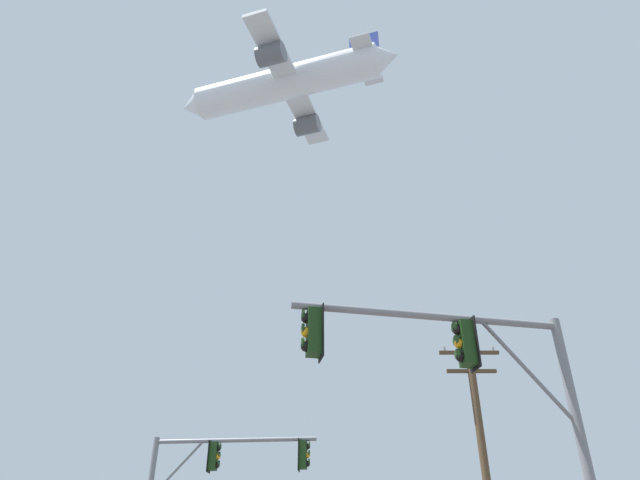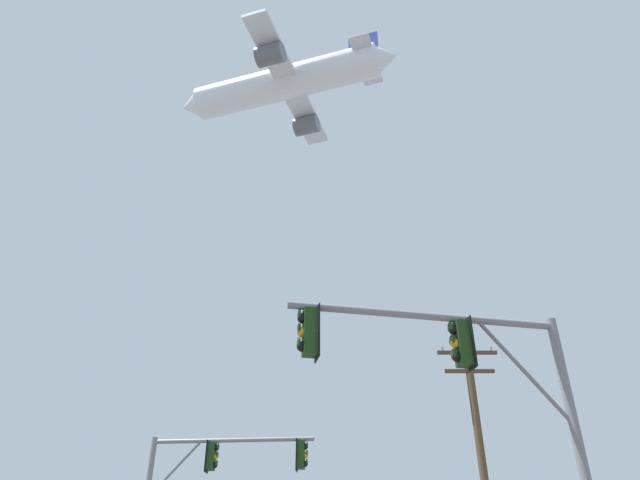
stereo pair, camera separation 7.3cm
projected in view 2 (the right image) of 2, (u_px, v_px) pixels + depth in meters
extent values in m
cylinder|color=slate|center=(588.00, 476.00, 10.37)|extent=(0.20, 0.20, 6.11)
cylinder|color=slate|center=(427.00, 316.00, 11.40)|extent=(5.47, 1.23, 0.15)
cylinder|color=slate|center=(526.00, 370.00, 11.21)|extent=(1.71, 0.41, 2.04)
cube|color=#193814|center=(312.00, 332.00, 10.75)|extent=(0.32, 0.36, 0.90)
cylinder|color=#193814|center=(312.00, 307.00, 11.01)|extent=(0.05, 0.05, 0.12)
cube|color=black|center=(319.00, 333.00, 10.77)|extent=(0.11, 0.46, 1.04)
sphere|color=black|center=(305.00, 318.00, 10.86)|extent=(0.20, 0.20, 0.20)
cylinder|color=#193814|center=(301.00, 315.00, 10.89)|extent=(0.08, 0.21, 0.21)
sphere|color=orange|center=(304.00, 332.00, 10.72)|extent=(0.20, 0.20, 0.20)
cylinder|color=#193814|center=(301.00, 329.00, 10.74)|extent=(0.08, 0.21, 0.21)
sphere|color=black|center=(304.00, 347.00, 10.58)|extent=(0.20, 0.20, 0.20)
cylinder|color=#193814|center=(301.00, 343.00, 10.60)|extent=(0.08, 0.21, 0.21)
cube|color=#193814|center=(465.00, 343.00, 11.25)|extent=(0.32, 0.36, 0.90)
cylinder|color=#193814|center=(461.00, 319.00, 11.51)|extent=(0.05, 0.05, 0.12)
cube|color=black|center=(471.00, 344.00, 11.27)|extent=(0.11, 0.46, 1.04)
sphere|color=black|center=(456.00, 330.00, 11.37)|extent=(0.20, 0.20, 0.20)
cylinder|color=#193814|center=(453.00, 327.00, 11.39)|extent=(0.08, 0.21, 0.21)
sphere|color=orange|center=(458.00, 343.00, 11.22)|extent=(0.20, 0.20, 0.20)
cylinder|color=#193814|center=(454.00, 340.00, 11.24)|extent=(0.08, 0.21, 0.21)
sphere|color=black|center=(460.00, 357.00, 11.08)|extent=(0.20, 0.20, 0.20)
cylinder|color=#193814|center=(456.00, 354.00, 11.10)|extent=(0.08, 0.21, 0.21)
cylinder|color=slate|center=(236.00, 440.00, 19.95)|extent=(5.65, 0.67, 0.15)
cylinder|color=slate|center=(177.00, 470.00, 19.63)|extent=(1.76, 0.24, 1.93)
cube|color=#193814|center=(303.00, 455.00, 19.48)|extent=(0.29, 0.34, 0.90)
cylinder|color=#193814|center=(304.00, 439.00, 19.74)|extent=(0.05, 0.05, 0.12)
cube|color=black|center=(299.00, 455.00, 19.49)|extent=(0.07, 0.46, 1.04)
sphere|color=black|center=(308.00, 447.00, 19.61)|extent=(0.20, 0.20, 0.20)
cylinder|color=#193814|center=(310.00, 445.00, 19.64)|extent=(0.06, 0.21, 0.21)
sphere|color=orange|center=(308.00, 455.00, 19.47)|extent=(0.20, 0.20, 0.20)
cylinder|color=#193814|center=(310.00, 453.00, 19.49)|extent=(0.06, 0.21, 0.21)
sphere|color=black|center=(308.00, 464.00, 19.32)|extent=(0.20, 0.20, 0.20)
cylinder|color=#193814|center=(309.00, 462.00, 19.35)|extent=(0.06, 0.21, 0.21)
cube|color=#193814|center=(214.00, 457.00, 19.74)|extent=(0.29, 0.34, 0.90)
cylinder|color=#193814|center=(215.00, 441.00, 20.00)|extent=(0.05, 0.05, 0.12)
cube|color=black|center=(210.00, 457.00, 19.75)|extent=(0.07, 0.46, 1.04)
sphere|color=black|center=(219.00, 448.00, 19.87)|extent=(0.20, 0.20, 0.20)
cylinder|color=#193814|center=(221.00, 446.00, 19.89)|extent=(0.06, 0.21, 0.21)
sphere|color=orange|center=(218.00, 457.00, 19.72)|extent=(0.20, 0.20, 0.20)
cylinder|color=#193814|center=(220.00, 455.00, 19.75)|extent=(0.06, 0.21, 0.21)
sphere|color=black|center=(217.00, 465.00, 19.58)|extent=(0.20, 0.20, 0.20)
cylinder|color=#193814|center=(219.00, 464.00, 19.60)|extent=(0.06, 0.21, 0.21)
cylinder|color=brown|center=(486.00, 470.00, 19.00)|extent=(0.28, 0.28, 9.17)
cube|color=brown|center=(469.00, 352.00, 21.09)|extent=(2.20, 0.12, 0.12)
cube|color=brown|center=(472.00, 371.00, 20.73)|extent=(1.80, 0.12, 0.12)
cylinder|color=gray|center=(445.00, 349.00, 21.15)|extent=(0.10, 0.10, 0.18)
cylinder|color=gray|center=(493.00, 349.00, 21.15)|extent=(0.10, 0.10, 0.18)
cylinder|color=white|center=(287.00, 83.00, 60.03)|extent=(19.85, 9.54, 3.51)
cone|color=white|center=(194.00, 107.00, 63.03)|extent=(3.34, 3.92, 3.33)
cone|color=white|center=(388.00, 57.00, 57.07)|extent=(3.02, 3.52, 2.98)
cube|color=silver|center=(292.00, 85.00, 59.61)|extent=(8.15, 18.46, 0.39)
cylinder|color=#595B60|center=(272.00, 55.00, 54.82)|extent=(3.12, 2.70, 1.97)
cylinder|color=#595B60|center=(308.00, 126.00, 63.32)|extent=(3.12, 2.70, 1.97)
cube|color=navy|center=(365.00, 49.00, 58.71)|extent=(3.00, 1.22, 4.17)
cube|color=silver|center=(368.00, 60.00, 57.80)|extent=(3.94, 6.87, 0.22)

